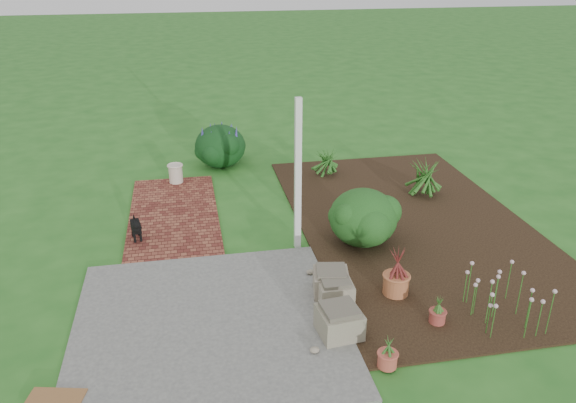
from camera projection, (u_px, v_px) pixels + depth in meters
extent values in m
plane|color=#26651F|center=(280.00, 252.00, 9.12)|extent=(80.00, 80.00, 0.00)
cube|color=#5D5D5B|center=(210.00, 323.00, 7.33)|extent=(3.50, 3.50, 0.04)
cube|color=#5B221C|center=(174.00, 214.00, 10.39)|extent=(1.60, 3.50, 0.04)
cube|color=black|center=(414.00, 225.00, 9.98)|extent=(4.00, 7.00, 0.03)
cube|color=white|center=(298.00, 177.00, 8.75)|extent=(0.10, 0.10, 2.50)
cube|color=gray|center=(335.00, 291.00, 7.70)|extent=(0.47, 0.47, 0.31)
cube|color=#746E59|center=(339.00, 322.00, 7.04)|extent=(0.56, 0.56, 0.34)
cube|color=gray|center=(331.00, 282.00, 7.89)|extent=(0.56, 0.56, 0.32)
cube|color=brown|center=(54.00, 401.00, 6.02)|extent=(0.67, 0.51, 0.02)
cube|color=black|center=(136.00, 226.00, 9.34)|extent=(0.20, 0.34, 0.14)
cylinder|color=black|center=(135.00, 238.00, 9.29)|extent=(0.04, 0.04, 0.16)
cylinder|color=black|center=(141.00, 237.00, 9.32)|extent=(0.04, 0.04, 0.16)
cylinder|color=black|center=(133.00, 232.00, 9.49)|extent=(0.04, 0.04, 0.16)
cylinder|color=black|center=(139.00, 231.00, 9.52)|extent=(0.04, 0.04, 0.16)
sphere|color=black|center=(137.00, 225.00, 9.13)|extent=(0.13, 0.13, 0.13)
cone|color=black|center=(134.00, 217.00, 9.45)|extent=(0.07, 0.11, 0.12)
cylinder|color=beige|center=(176.00, 174.00, 11.68)|extent=(0.36, 0.36, 0.38)
ellipsoid|color=#0C3710|center=(363.00, 216.00, 9.17)|extent=(1.33, 1.33, 0.95)
cylinder|color=#B1653C|center=(396.00, 284.00, 7.90)|extent=(0.45, 0.45, 0.29)
cylinder|color=#9D3E35|center=(437.00, 316.00, 7.30)|extent=(0.26, 0.26, 0.17)
cylinder|color=#B64E3D|center=(387.00, 359.00, 6.52)|extent=(0.25, 0.25, 0.19)
ellipsoid|color=black|center=(220.00, 145.00, 12.60)|extent=(1.45, 1.45, 0.96)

